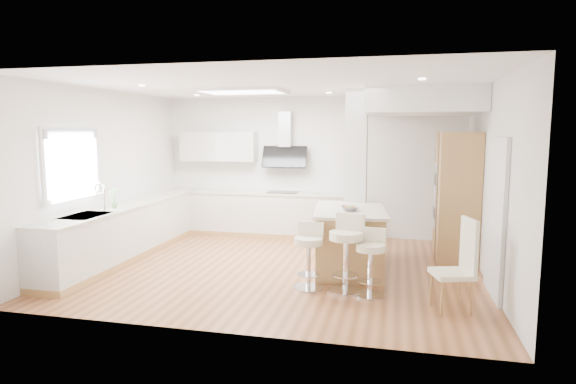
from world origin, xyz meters
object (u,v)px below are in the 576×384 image
(peninsula, at_px, (349,239))
(bar_stool_b, at_px, (346,249))
(bar_stool_a, at_px, (309,252))
(bar_stool_c, at_px, (371,259))
(dining_chair, at_px, (460,262))

(peninsula, relative_size, bar_stool_b, 1.63)
(bar_stool_a, xyz_separation_m, bar_stool_c, (0.83, -0.11, -0.01))
(bar_stool_b, relative_size, dining_chair, 0.92)
(bar_stool_c, relative_size, dining_chair, 0.78)
(peninsula, height_order, dining_chair, dining_chair)
(bar_stool_b, xyz_separation_m, dining_chair, (1.38, -0.40, 0.02))
(peninsula, xyz_separation_m, dining_chair, (1.44, -1.38, 0.11))
(peninsula, relative_size, bar_stool_a, 1.87)
(bar_stool_a, distance_m, bar_stool_c, 0.84)
(bar_stool_a, bearing_deg, dining_chair, -9.04)
(bar_stool_b, bearing_deg, bar_stool_a, -167.86)
(peninsula, bearing_deg, bar_stool_b, -93.19)
(peninsula, xyz_separation_m, bar_stool_a, (-0.45, -0.97, 0.02))
(bar_stool_a, height_order, bar_stool_c, bar_stool_a)
(bar_stool_c, height_order, dining_chair, dining_chair)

